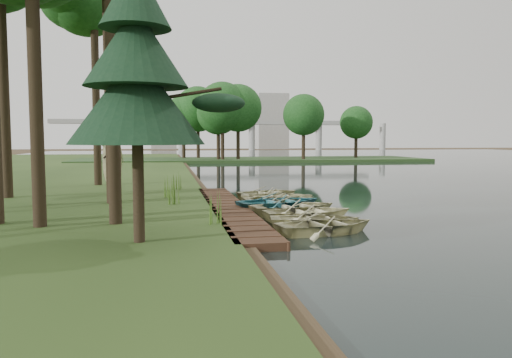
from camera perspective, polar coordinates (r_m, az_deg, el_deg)
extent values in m
plane|color=#3D2F1D|center=(22.24, 0.91, -3.78)|extent=(300.00, 300.00, 0.00)
cube|color=#392316|center=(21.97, -3.20, -3.49)|extent=(1.60, 16.00, 0.30)
cube|color=#26411D|center=(72.69, -0.49, 2.20)|extent=(50.00, 14.00, 0.45)
cylinder|color=black|center=(72.44, -19.05, 4.02)|extent=(0.50, 0.50, 4.80)
sphere|color=#1B4A19|center=(72.51, -19.12, 6.87)|extent=(5.60, 5.60, 5.60)
cylinder|color=black|center=(71.73, -13.76, 4.14)|extent=(0.50, 0.50, 4.80)
sphere|color=#1B4A19|center=(71.80, -13.82, 7.01)|extent=(5.60, 5.60, 5.60)
cylinder|color=black|center=(71.62, -8.42, 4.22)|extent=(0.50, 0.50, 4.80)
sphere|color=#1B4A19|center=(71.70, -8.45, 7.10)|extent=(5.60, 5.60, 5.60)
cylinder|color=black|center=(72.14, -3.11, 4.27)|extent=(0.50, 0.50, 4.80)
sphere|color=#1B4A19|center=(72.21, -3.12, 7.12)|extent=(5.60, 5.60, 5.60)
cylinder|color=black|center=(73.26, 2.09, 4.27)|extent=(0.50, 0.50, 4.80)
sphere|color=#1B4A19|center=(73.33, 2.10, 7.09)|extent=(5.60, 5.60, 5.60)
cylinder|color=black|center=(74.96, 7.09, 4.25)|extent=(0.50, 0.50, 4.80)
sphere|color=#1B4A19|center=(75.03, 7.12, 7.00)|extent=(5.60, 5.60, 5.60)
cylinder|color=black|center=(77.20, 11.83, 4.20)|extent=(0.50, 0.50, 4.80)
sphere|color=#1B4A19|center=(77.27, 11.88, 6.87)|extent=(5.60, 5.60, 5.60)
cube|color=#A5A5A0|center=(142.38, -4.47, 6.48)|extent=(90.00, 4.00, 1.20)
cylinder|color=#A5A5A0|center=(142.46, -16.60, 4.69)|extent=(1.80, 1.80, 8.00)
cylinder|color=#A5A5A0|center=(141.65, -8.50, 4.84)|extent=(1.80, 1.80, 8.00)
cylinder|color=#A5A5A0|center=(143.65, -0.47, 4.88)|extent=(1.80, 1.80, 8.00)
cylinder|color=#A5A5A0|center=(148.34, 7.19, 4.84)|extent=(1.80, 1.80, 8.00)
cylinder|color=#A5A5A0|center=(155.48, 14.27, 4.72)|extent=(1.80, 1.80, 8.00)
cube|color=#A5A5A0|center=(165.28, 1.79, 6.57)|extent=(10.00, 8.00, 18.00)
cube|color=#A5A5A0|center=(166.61, -10.50, 5.45)|extent=(8.00, 8.00, 12.00)
imported|color=beige|center=(17.10, 8.06, -4.95)|extent=(3.93, 3.13, 0.73)
imported|color=beige|center=(18.32, 6.73, -4.38)|extent=(3.59, 2.80, 0.68)
imported|color=beige|center=(19.86, 6.03, -3.57)|extent=(3.89, 2.99, 0.75)
imported|color=beige|center=(21.25, 4.38, -2.98)|extent=(4.21, 3.35, 0.78)
imported|color=teal|center=(22.55, 2.79, -2.48)|extent=(4.58, 3.78, 0.82)
imported|color=beige|center=(24.00, 2.68, -2.17)|extent=(3.62, 2.67, 0.73)
imported|color=beige|center=(25.02, 2.36, -1.87)|extent=(3.96, 3.08, 0.75)
imported|color=beige|center=(26.89, 1.45, -1.45)|extent=(4.01, 3.33, 0.72)
imported|color=beige|center=(27.44, -15.85, -0.98)|extent=(4.09, 3.46, 0.72)
cylinder|color=black|center=(18.18, -23.93, 10.32)|extent=(0.43, 0.43, 9.75)
cylinder|color=black|center=(17.96, -16.08, 10.92)|extent=(0.44, 0.44, 9.94)
cylinder|color=black|center=(24.15, -24.04, 11.62)|extent=(0.48, 0.48, 12.11)
cylinder|color=black|center=(23.85, -16.44, 10.06)|extent=(0.45, 0.45, 10.58)
cylinder|color=black|center=(28.04, -26.89, 10.29)|extent=(0.48, 0.48, 11.92)
cylinder|color=black|center=(33.61, -17.83, 9.54)|extent=(0.48, 0.48, 11.93)
cylinder|color=black|center=(14.52, -13.30, -0.72)|extent=(0.32, 0.32, 3.24)
cone|color=black|center=(14.50, -13.48, 9.00)|extent=(3.80, 3.80, 2.60)
cone|color=black|center=(14.69, -13.59, 14.55)|extent=(2.90, 2.90, 2.25)
cone|color=#3F661E|center=(17.28, -4.66, -3.45)|extent=(0.60, 0.60, 1.04)
cone|color=#3F661E|center=(25.55, -9.86, -0.89)|extent=(0.60, 0.60, 1.06)
cone|color=#3F661E|center=(22.80, -9.32, -1.48)|extent=(0.60, 0.60, 1.10)
cone|color=#3F661E|center=(29.59, -9.06, -0.25)|extent=(0.60, 0.60, 0.94)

